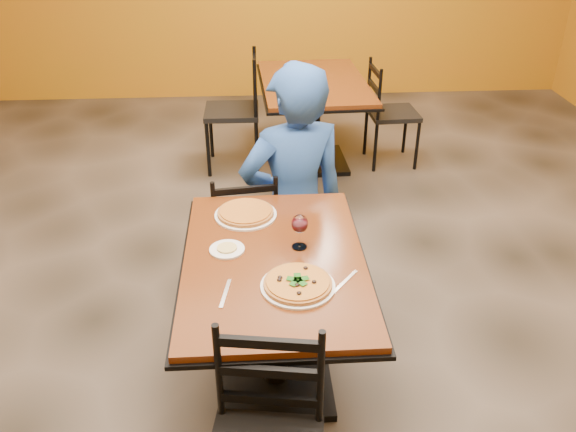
{
  "coord_description": "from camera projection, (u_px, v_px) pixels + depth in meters",
  "views": [
    {
      "loc": [
        -0.08,
        -2.68,
        2.23
      ],
      "look_at": [
        0.07,
        -0.3,
        0.85
      ],
      "focal_mm": 37.04,
      "sensor_mm": 36.0,
      "label": 1
    }
  ],
  "objects": [
    {
      "name": "floor",
      "position": [
        272.0,
        318.0,
        3.44
      ],
      "size": [
        7.0,
        8.0,
        0.01
      ],
      "primitive_type": "cube",
      "color": "black",
      "rests_on": "ground"
    },
    {
      "name": "table_main",
      "position": [
        275.0,
        293.0,
        2.73
      ],
      "size": [
        0.83,
        1.23,
        0.75
      ],
      "color": "#62290F",
      "rests_on": "floor"
    },
    {
      "name": "table_second",
      "position": [
        313.0,
        103.0,
        4.99
      ],
      "size": [
        0.93,
        1.34,
        0.75
      ],
      "rotation": [
        0.0,
        0.0,
        0.04
      ],
      "color": "#62290F",
      "rests_on": "floor"
    },
    {
      "name": "chair_main_far",
      "position": [
        243.0,
        230.0,
        3.49
      ],
      "size": [
        0.42,
        0.42,
        0.83
      ],
      "primitive_type": null,
      "rotation": [
        0.0,
        0.0,
        3.27
      ],
      "color": "black",
      "rests_on": "floor"
    },
    {
      "name": "chair_second_left",
      "position": [
        232.0,
        112.0,
        4.99
      ],
      "size": [
        0.45,
        0.45,
        0.99
      ],
      "primitive_type": null,
      "rotation": [
        0.0,
        0.0,
        -1.58
      ],
      "color": "black",
      "rests_on": "floor"
    },
    {
      "name": "chair_second_right",
      "position": [
        393.0,
        114.0,
        5.09
      ],
      "size": [
        0.42,
        0.42,
        0.89
      ],
      "primitive_type": null,
      "rotation": [
        0.0,
        0.0,
        1.62
      ],
      "color": "black",
      "rests_on": "floor"
    },
    {
      "name": "diner",
      "position": [
        294.0,
        176.0,
        3.49
      ],
      "size": [
        0.75,
        0.59,
        1.37
      ],
      "primitive_type": "imported",
      "rotation": [
        0.0,
        0.0,
        3.4
      ],
      "color": "#1A3D94",
      "rests_on": "floor"
    },
    {
      "name": "plate_main",
      "position": [
        298.0,
        286.0,
        2.45
      ],
      "size": [
        0.31,
        0.31,
        0.01
      ],
      "primitive_type": "cylinder",
      "color": "white",
      "rests_on": "table_main"
    },
    {
      "name": "pizza_main",
      "position": [
        298.0,
        283.0,
        2.44
      ],
      "size": [
        0.28,
        0.28,
        0.02
      ],
      "primitive_type": "cylinder",
      "color": "maroon",
      "rests_on": "plate_main"
    },
    {
      "name": "plate_far",
      "position": [
        246.0,
        215.0,
        2.96
      ],
      "size": [
        0.31,
        0.31,
        0.01
      ],
      "primitive_type": "cylinder",
      "color": "white",
      "rests_on": "table_main"
    },
    {
      "name": "pizza_far",
      "position": [
        246.0,
        212.0,
        2.95
      ],
      "size": [
        0.28,
        0.28,
        0.02
      ],
      "primitive_type": "cylinder",
      "color": "gold",
      "rests_on": "plate_far"
    },
    {
      "name": "side_plate",
      "position": [
        227.0,
        249.0,
        2.68
      ],
      "size": [
        0.16,
        0.16,
        0.01
      ],
      "primitive_type": "cylinder",
      "color": "white",
      "rests_on": "table_main"
    },
    {
      "name": "dip",
      "position": [
        227.0,
        248.0,
        2.68
      ],
      "size": [
        0.09,
        0.09,
        0.01
      ],
      "primitive_type": "cylinder",
      "color": "tan",
      "rests_on": "side_plate"
    },
    {
      "name": "wine_glass",
      "position": [
        300.0,
        230.0,
        2.67
      ],
      "size": [
        0.08,
        0.08,
        0.18
      ],
      "primitive_type": null,
      "color": "white",
      "rests_on": "table_main"
    },
    {
      "name": "fork",
      "position": [
        225.0,
        293.0,
        2.41
      ],
      "size": [
        0.05,
        0.19,
        0.0
      ],
      "primitive_type": "cube",
      "rotation": [
        0.0,
        0.0,
        -0.16
      ],
      "color": "silver",
      "rests_on": "table_main"
    },
    {
      "name": "knife",
      "position": [
        344.0,
        283.0,
        2.47
      ],
      "size": [
        0.14,
        0.17,
        0.0
      ],
      "primitive_type": "cube",
      "rotation": [
        0.0,
        0.0,
        -0.67
      ],
      "color": "silver",
      "rests_on": "table_main"
    }
  ]
}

